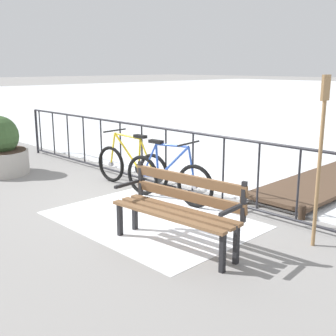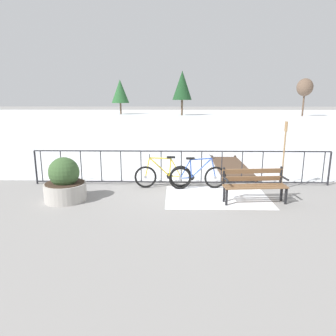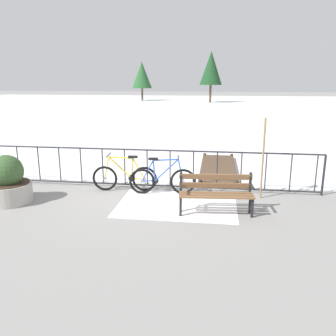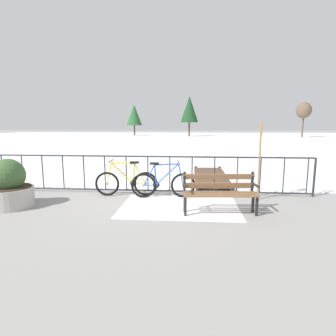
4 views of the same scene
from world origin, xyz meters
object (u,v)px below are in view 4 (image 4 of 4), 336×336
Objects in this scene: planter_with_shrub at (9,187)px; oar_upright at (260,156)px; park_bench at (219,190)px; bicycle_second at (127,182)px; bicycle_near_railing at (163,184)px.

oar_upright is (6.00, 1.13, 0.66)m from planter_with_shrub.
oar_upright is at bearing 45.91° from park_bench.
park_bench is at bearing -0.12° from planter_with_shrub.
planter_with_shrub is (-4.89, 0.01, -0.03)m from park_bench.
bicycle_second is at bearing 178.17° from oar_upright.
oar_upright is at bearing 0.10° from bicycle_near_railing.
bicycle_near_railing is at bearing -6.48° from bicycle_second.
bicycle_near_railing is 1.02m from bicycle_second.
bicycle_near_railing is 1.00× the size of bicycle_second.
oar_upright is (2.46, 0.00, 0.77)m from bicycle_near_railing.
planter_with_shrub is at bearing 179.88° from park_bench.
oar_upright is at bearing 10.67° from planter_with_shrub.
planter_with_shrub is (-3.54, -1.13, 0.11)m from bicycle_near_railing.
planter_with_shrub is at bearing -169.33° from oar_upright.
bicycle_second is 1.04× the size of park_bench.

